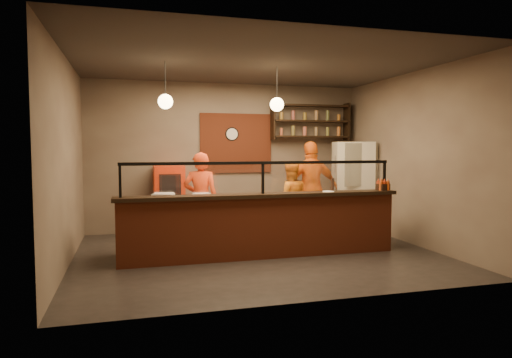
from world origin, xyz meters
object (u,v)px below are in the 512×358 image
object	(u,v)px
cook_left	(201,200)
pizza_dough	(257,200)
wall_clock	(232,134)
condiment_caddy	(383,187)
fridge	(352,186)
red_cooler	(169,200)
cook_mid	(290,199)
cook_right	(312,188)
pepper_mill	(333,185)

from	to	relation	value
cook_left	pizza_dough	xyz separation A→B (m)	(0.86, -0.70, 0.05)
wall_clock	cook_left	size ratio (longest dim) A/B	0.17
wall_clock	condiment_caddy	xyz separation A→B (m)	(2.10, -2.76, -0.98)
fridge	pizza_dough	size ratio (longest dim) A/B	3.49
cook_left	condiment_caddy	xyz separation A→B (m)	(3.04, -1.13, 0.25)
pizza_dough	red_cooler	bearing A→B (deg)	123.20
fridge	cook_left	bearing A→B (deg)	-151.47
cook_left	red_cooler	xyz separation A→B (m)	(-0.46, 1.32, -0.14)
cook_mid	cook_right	world-z (taller)	cook_right
cook_left	cook_mid	bearing A→B (deg)	-152.32
wall_clock	fridge	world-z (taller)	wall_clock
wall_clock	cook_right	distance (m)	2.13
fridge	red_cooler	xyz separation A→B (m)	(-3.90, 0.55, -0.25)
cook_mid	pizza_dough	xyz separation A→B (m)	(-0.98, -1.05, 0.14)
cook_left	cook_right	distance (m)	2.47
cook_left	pizza_dough	world-z (taller)	cook_left
wall_clock	cook_right	xyz separation A→B (m)	(1.46, -1.06, -1.13)
red_cooler	pepper_mill	xyz separation A→B (m)	(2.57, -2.38, 0.45)
fridge	pizza_dough	bearing A→B (deg)	-134.40
cook_right	condiment_caddy	xyz separation A→B (m)	(0.64, -1.69, 0.15)
red_cooler	pizza_dough	distance (m)	2.42
pizza_dough	cook_right	bearing A→B (deg)	39.46
pizza_dough	pepper_mill	size ratio (longest dim) A/B	2.50
fridge	condiment_caddy	xyz separation A→B (m)	(-0.40, -1.90, 0.15)
condiment_caddy	pizza_dough	bearing A→B (deg)	168.92
cook_right	pepper_mill	size ratio (longest dim) A/B	8.75
condiment_caddy	cook_left	bearing A→B (deg)	159.66
cook_mid	pepper_mill	xyz separation A→B (m)	(0.27, -1.41, 0.40)
pizza_dough	condiment_caddy	bearing A→B (deg)	-11.08
cook_left	red_cooler	world-z (taller)	cook_left
cook_right	condiment_caddy	distance (m)	1.82
red_cooler	pepper_mill	world-z (taller)	red_cooler
condiment_caddy	fridge	bearing A→B (deg)	78.11
red_cooler	condiment_caddy	distance (m)	4.29
cook_mid	pizza_dough	world-z (taller)	cook_mid
cook_left	condiment_caddy	size ratio (longest dim) A/B	8.61
pizza_dough	pepper_mill	distance (m)	1.33
wall_clock	cook_mid	bearing A→B (deg)	-54.77
wall_clock	cook_right	size ratio (longest dim) A/B	0.16
cook_right	fridge	world-z (taller)	cook_right
fridge	cook_right	bearing A→B (deg)	-152.86
red_cooler	cook_mid	bearing A→B (deg)	-22.38
cook_right	fridge	size ratio (longest dim) A/B	1.00
pizza_dough	cook_left	bearing A→B (deg)	140.87
cook_left	condiment_caddy	distance (m)	3.25
red_cooler	wall_clock	bearing A→B (deg)	12.86
fridge	condiment_caddy	world-z (taller)	fridge
wall_clock	pizza_dough	size ratio (longest dim) A/B	0.54
cook_right	condiment_caddy	size ratio (longest dim) A/B	9.67
cook_mid	condiment_caddy	xyz separation A→B (m)	(1.20, -1.48, 0.35)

